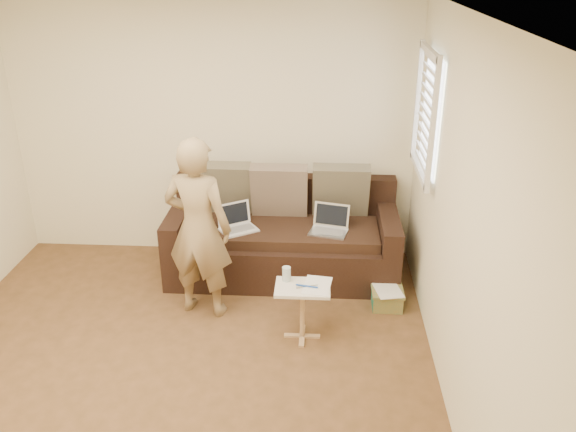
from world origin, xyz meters
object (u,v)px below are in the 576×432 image
(sofa, at_px, (283,233))
(person, at_px, (198,228))
(laptop_silver, at_px, (328,233))
(laptop_white, at_px, (239,231))
(side_table, at_px, (302,312))
(drinking_glass, at_px, (286,274))
(striped_box, at_px, (387,298))

(sofa, relative_size, person, 1.37)
(laptop_silver, distance_m, laptop_white, 0.84)
(person, distance_m, side_table, 1.11)
(laptop_silver, xyz_separation_m, laptop_white, (-0.84, -0.00, 0.00))
(person, bearing_deg, side_table, 170.22)
(laptop_white, distance_m, person, 0.68)
(sofa, xyz_separation_m, drinking_glass, (0.09, -1.00, 0.12))
(person, bearing_deg, laptop_white, -102.34)
(laptop_silver, relative_size, drinking_glass, 2.83)
(laptop_white, distance_m, drinking_glass, 0.98)
(striped_box, bearing_deg, sofa, 149.37)
(person, bearing_deg, striped_box, -162.65)
(laptop_white, relative_size, striped_box, 1.17)
(person, bearing_deg, drinking_glass, 172.40)
(laptop_white, distance_m, side_table, 1.16)
(sofa, distance_m, laptop_silver, 0.47)
(drinking_glass, relative_size, striped_box, 0.42)
(side_table, relative_size, drinking_glass, 4.04)
(sofa, xyz_separation_m, striped_box, (0.97, -0.58, -0.34))
(laptop_white, bearing_deg, side_table, -88.13)
(laptop_silver, xyz_separation_m, striped_box, (0.54, -0.42, -0.43))
(laptop_white, relative_size, drinking_glass, 2.77)
(person, relative_size, side_table, 3.31)
(laptop_white, bearing_deg, striped_box, -49.44)
(laptop_white, height_order, side_table, laptop_white)
(side_table, bearing_deg, drinking_glass, 147.10)
(sofa, relative_size, laptop_silver, 6.47)
(person, bearing_deg, laptop_silver, -140.67)
(person, xyz_separation_m, striped_box, (1.64, 0.15, -0.71))
(striped_box, bearing_deg, laptop_white, 163.25)
(side_table, bearing_deg, person, 158.11)
(side_table, bearing_deg, laptop_white, 124.56)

